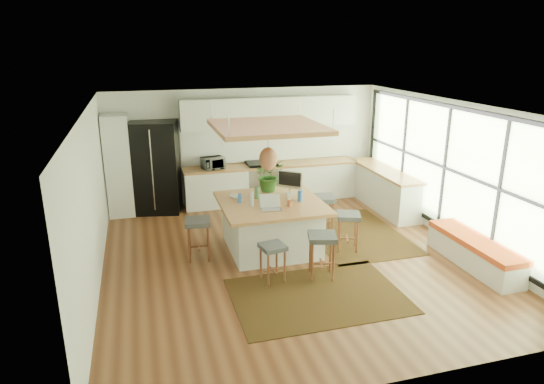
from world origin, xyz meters
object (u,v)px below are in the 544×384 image
object	(u,v)px
stool_near_left	(273,261)
island	(271,225)
stool_left_side	(199,240)
island_plant	(269,178)
laptop	(271,203)
stool_right_back	(322,216)
microwave	(213,162)
fridge	(156,172)
stool_near_right	(322,257)
monitor	(290,181)
stool_right_front	(348,232)

from	to	relation	value
stool_near_left	island	bearing A→B (deg)	75.38
island	stool_near_left	distance (m)	1.28
stool_left_side	island_plant	distance (m)	1.86
laptop	stool_near_left	bearing A→B (deg)	-98.81
stool_right_back	microwave	distance (m)	2.98
island_plant	fridge	bearing A→B (deg)	134.79
island	laptop	xyz separation A→B (m)	(-0.12, -0.42, 0.58)
fridge	island	bearing A→B (deg)	-43.34
stool_near_right	island_plant	bearing A→B (deg)	99.93
stool_near_right	microwave	xyz separation A→B (m)	(-1.13, 3.99, 0.74)
stool_near_right	monitor	xyz separation A→B (m)	(-0.02, 1.67, 0.83)
stool_left_side	stool_near_right	bearing A→B (deg)	-34.28
microwave	island_plant	distance (m)	2.16
stool_left_side	microwave	xyz separation A→B (m)	(0.72, 2.73, 0.74)
stool_near_left	monitor	world-z (taller)	monitor
stool_right_back	island_plant	bearing A→B (deg)	168.86
stool_near_left	laptop	xyz separation A→B (m)	(0.21, 0.82, 0.70)
stool_right_back	monitor	size ratio (longest dim) A/B	1.58
stool_right_front	laptop	xyz separation A→B (m)	(-1.47, 0.01, 0.70)
stool_near_right	microwave	distance (m)	4.21
stool_near_right	laptop	distance (m)	1.28
stool_right_front	stool_near_left	bearing A→B (deg)	-154.28
stool_near_right	stool_right_front	xyz separation A→B (m)	(0.87, 0.88, 0.00)
island	stool_near_left	world-z (taller)	island
monitor	microwave	distance (m)	2.58
laptop	monitor	world-z (taller)	monitor
stool_near_left	microwave	xyz separation A→B (m)	(-0.31, 3.92, 0.74)
stool_near_right	stool_right_back	bearing A→B (deg)	68.02
island	stool_right_back	bearing A→B (deg)	20.82
fridge	stool_near_right	world-z (taller)	fridge
stool_right_front	island	bearing A→B (deg)	162.45
laptop	island_plant	world-z (taller)	island_plant
island	stool_near_right	xyz separation A→B (m)	(0.49, -1.31, -0.11)
fridge	stool_right_back	world-z (taller)	fridge
stool_right_back	island_plant	xyz separation A→B (m)	(-1.06, 0.21, 0.83)
stool_near_right	microwave	size ratio (longest dim) A/B	1.53
stool_near_right	laptop	xyz separation A→B (m)	(-0.61, 0.89, 0.70)
stool_left_side	monitor	world-z (taller)	monitor
stool_near_left	island_plant	world-z (taller)	island_plant
island_plant	stool_near_left	bearing A→B (deg)	-103.81
stool_left_side	island_plant	xyz separation A→B (m)	(1.50, 0.72, 0.83)
stool_right_back	island_plant	distance (m)	1.36
island	laptop	world-z (taller)	laptop
island	stool_near_right	distance (m)	1.40
stool_right_back	laptop	xyz separation A→B (m)	(-1.32, -0.88, 0.70)
island	stool_right_back	world-z (taller)	island
fridge	monitor	xyz separation A→B (m)	(2.40, -2.40, 0.26)
stool_right_front	stool_left_side	size ratio (longest dim) A/B	0.96
stool_near_left	stool_right_back	bearing A→B (deg)	47.98
stool_near_right	stool_left_side	size ratio (longest dim) A/B	1.02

